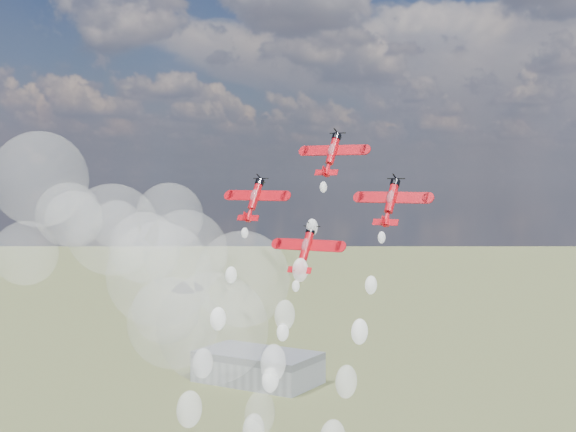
# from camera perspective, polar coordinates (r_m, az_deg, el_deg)

# --- Properties ---
(hangar) EXTENTS (50.00, 28.00, 13.00)m
(hangar) POSITION_cam_1_polar(r_m,az_deg,el_deg) (344.26, -2.16, -10.67)
(hangar) COLOR gray
(hangar) RESTS_ON ground
(plane_lead) EXTENTS (11.60, 6.21, 7.53)m
(plane_lead) POSITION_cam_1_polar(r_m,az_deg,el_deg) (134.12, 3.15, 4.48)
(plane_lead) COLOR #BE0912
(plane_lead) RESTS_ON ground
(plane_left) EXTENTS (11.60, 6.21, 7.53)m
(plane_left) POSITION_cam_1_polar(r_m,az_deg,el_deg) (136.73, -2.40, 1.24)
(plane_left) COLOR #BE0912
(plane_left) RESTS_ON ground
(plane_right) EXTENTS (11.60, 6.21, 7.53)m
(plane_right) POSITION_cam_1_polar(r_m,az_deg,el_deg) (124.66, 7.32, 1.07)
(plane_right) COLOR #BE0912
(plane_right) RESTS_ON ground
(plane_slot) EXTENTS (11.60, 6.21, 7.53)m
(plane_slot) POSITION_cam_1_polar(r_m,az_deg,el_deg) (126.84, 1.27, -2.33)
(plane_slot) COLOR #BE0912
(plane_slot) RESTS_ON ground
(drifted_smoke_cloud) EXTENTS (69.58, 42.26, 48.48)m
(drifted_smoke_cloud) POSITION_cam_1_polar(r_m,az_deg,el_deg) (166.64, -10.30, -2.78)
(drifted_smoke_cloud) COLOR white
(drifted_smoke_cloud) RESTS_ON ground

